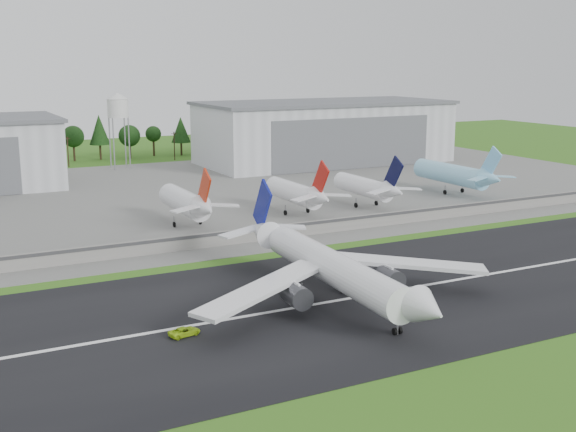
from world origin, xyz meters
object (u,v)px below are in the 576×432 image
ground_vehicle (185,331)px  parked_jet_navy (369,187)px  parked_jet_skyblue (457,174)px  main_airliner (334,276)px  parked_jet_red_b (299,193)px  parked_jet_red_a (189,203)px

ground_vehicle → parked_jet_navy: bearing=-60.1°
parked_jet_skyblue → ground_vehicle: bearing=-147.1°
main_airliner → parked_jet_red_b: (28.76, 66.99, 1.22)m
parked_jet_red_b → parked_jet_navy: (22.73, -0.02, -0.12)m
parked_jet_red_a → parked_jet_skyblue: 90.79m
parked_jet_red_a → ground_vehicle: bearing=-110.1°
ground_vehicle → parked_jet_skyblue: size_ratio=0.13×
parked_jet_red_b → parked_jet_skyblue: size_ratio=0.84×
ground_vehicle → parked_jet_red_b: parked_jet_red_b is taller
parked_jet_navy → main_airliner: bearing=-127.6°
ground_vehicle → parked_jet_skyblue: parked_jet_skyblue is taller
main_airliner → parked_jet_navy: main_airliner is taller
ground_vehicle → parked_jet_red_a: 74.89m
parked_jet_red_b → parked_jet_skyblue: (59.06, 5.05, 0.28)m
ground_vehicle → parked_jet_red_b: 90.67m
parked_jet_red_a → parked_jet_navy: 54.32m
parked_jet_navy → ground_vehicle: bearing=-138.8°
parked_jet_skyblue → parked_jet_navy: bearing=-172.1°
parked_jet_red_a → parked_jet_navy: (54.32, -0.04, -0.28)m
main_airliner → parked_jet_skyblue: main_airliner is taller
ground_vehicle → parked_jet_skyblue: (116.29, 75.18, 5.60)m
ground_vehicle → parked_jet_red_a: size_ratio=0.16×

